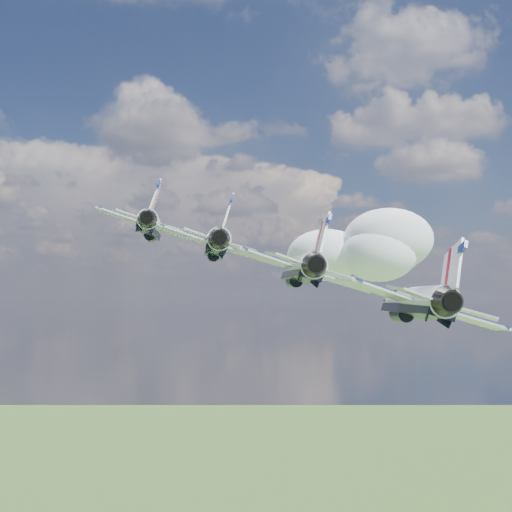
# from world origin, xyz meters

# --- Properties ---
(cloud_far) EXTENTS (53.32, 41.90, 20.95)m
(cloud_far) POSITION_xyz_m (41.25, 203.24, 170.56)
(cloud_far) COLOR white
(jet_0) EXTENTS (15.25, 19.08, 8.41)m
(jet_0) POSITION_xyz_m (2.52, 0.62, 159.02)
(jet_0) COLOR silver
(jet_1) EXTENTS (15.25, 19.08, 8.41)m
(jet_1) POSITION_xyz_m (11.02, -7.62, 156.23)
(jet_1) COLOR white
(jet_2) EXTENTS (15.25, 19.08, 8.41)m
(jet_2) POSITION_xyz_m (19.52, -15.86, 153.44)
(jet_2) COLOR silver
(jet_3) EXTENTS (15.25, 19.08, 8.41)m
(jet_3) POSITION_xyz_m (28.02, -24.10, 150.65)
(jet_3) COLOR white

